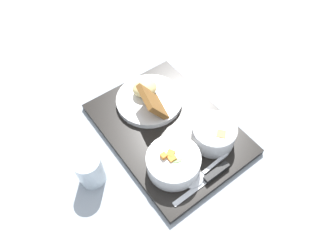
% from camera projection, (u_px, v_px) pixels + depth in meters
% --- Properties ---
extents(ground_plane, '(4.00, 4.00, 0.00)m').
position_uv_depth(ground_plane, '(168.00, 130.00, 0.83)').
color(ground_plane, '#99A3AD').
extents(serving_tray, '(0.45, 0.35, 0.02)m').
position_uv_depth(serving_tray, '(168.00, 128.00, 0.82)').
color(serving_tray, black).
rests_on(serving_tray, ground_plane).
extents(bowl_salad, '(0.13, 0.13, 0.06)m').
position_uv_depth(bowl_salad, '(173.00, 162.00, 0.72)').
color(bowl_salad, white).
rests_on(bowl_salad, serving_tray).
extents(bowl_soup, '(0.11, 0.11, 0.06)m').
position_uv_depth(bowl_soup, '(214.00, 133.00, 0.76)').
color(bowl_soup, white).
rests_on(bowl_soup, serving_tray).
extents(plate_main, '(0.19, 0.19, 0.09)m').
position_uv_depth(plate_main, '(149.00, 98.00, 0.85)').
color(plate_main, white).
rests_on(plate_main, serving_tray).
extents(knife, '(0.03, 0.17, 0.02)m').
position_uv_depth(knife, '(212.00, 176.00, 0.72)').
color(knife, silver).
rests_on(knife, serving_tray).
extents(spoon, '(0.04, 0.14, 0.01)m').
position_uv_depth(spoon, '(201.00, 175.00, 0.73)').
color(spoon, silver).
rests_on(spoon, serving_tray).
extents(glass_water, '(0.06, 0.06, 0.09)m').
position_uv_depth(glass_water, '(90.00, 171.00, 0.71)').
color(glass_water, silver).
rests_on(glass_water, ground_plane).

